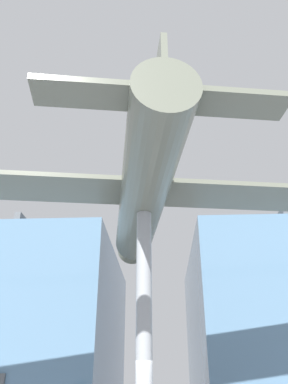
# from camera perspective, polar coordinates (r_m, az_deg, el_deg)

# --- Properties ---
(glass_pavilion_left) EXTENTS (9.87, 14.74, 10.66)m
(glass_pavilion_left) POSITION_cam_1_polar(r_m,az_deg,el_deg) (27.55, -15.45, -19.73)
(glass_pavilion_left) COLOR slate
(glass_pavilion_left) RESTS_ON ground_plane
(glass_pavilion_right) EXTENTS (9.87, 14.74, 10.66)m
(glass_pavilion_right) POSITION_cam_1_polar(r_m,az_deg,el_deg) (27.22, 18.61, -19.24)
(glass_pavilion_right) COLOR slate
(glass_pavilion_right) RESTS_ON ground_plane
(support_pylon_central) EXTENTS (0.53, 0.53, 7.45)m
(support_pylon_central) POSITION_cam_1_polar(r_m,az_deg,el_deg) (12.75, -0.00, -18.80)
(support_pylon_central) COLOR #999EA3
(support_pylon_central) RESTS_ON ground_plane
(suspended_airplane) EXTENTS (21.07, 13.30, 2.87)m
(suspended_airplane) POSITION_cam_1_polar(r_m,az_deg,el_deg) (14.38, -0.08, -0.35)
(suspended_airplane) COLOR slate
(suspended_airplane) RESTS_ON support_pylon_central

